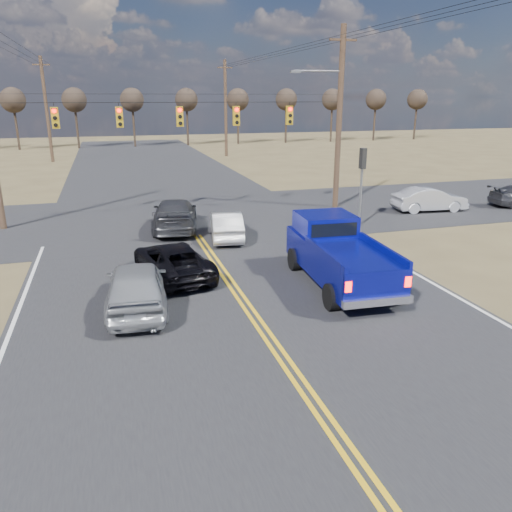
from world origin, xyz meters
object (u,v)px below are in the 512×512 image
object	(u,v)px
black_suv	(173,260)
cross_car_east_near	(430,199)
white_car_queue	(226,225)
dgrey_car_queue	(175,214)
silver_suv	(137,285)
pickup_truck	(338,254)

from	to	relation	value
black_suv	cross_car_east_near	world-z (taller)	cross_car_east_near
black_suv	white_car_queue	size ratio (longest dim) A/B	1.18
dgrey_car_queue	cross_car_east_near	distance (m)	14.50
silver_suv	dgrey_car_queue	size ratio (longest dim) A/B	0.87
pickup_truck	dgrey_car_queue	bearing A→B (deg)	119.13
black_suv	dgrey_car_queue	distance (m)	6.93
silver_suv	white_car_queue	bearing A→B (deg)	-117.78
pickup_truck	black_suv	size ratio (longest dim) A/B	1.32
pickup_truck	silver_suv	world-z (taller)	pickup_truck
pickup_truck	black_suv	distance (m)	5.91
white_car_queue	pickup_truck	bearing A→B (deg)	118.52
black_suv	cross_car_east_near	distance (m)	16.97
pickup_truck	cross_car_east_near	world-z (taller)	pickup_truck
silver_suv	dgrey_car_queue	bearing A→B (deg)	-99.93
white_car_queue	black_suv	bearing A→B (deg)	65.02
silver_suv	dgrey_car_queue	xyz separation A→B (m)	(2.46, 9.41, -0.01)
pickup_truck	silver_suv	xyz separation A→B (m)	(-6.85, -0.26, -0.31)
black_suv	white_car_queue	world-z (taller)	white_car_queue
silver_suv	black_suv	distance (m)	2.92
pickup_truck	black_suv	bearing A→B (deg)	160.56
silver_suv	black_suv	xyz separation A→B (m)	(1.42, 2.55, -0.13)
black_suv	cross_car_east_near	bearing A→B (deg)	-165.05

